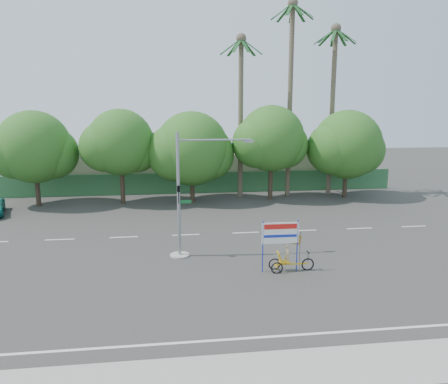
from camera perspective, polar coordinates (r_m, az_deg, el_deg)
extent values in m
plane|color=#33302D|center=(21.61, 1.28, -11.65)|extent=(120.00, 120.00, 0.00)
cube|color=gray|center=(15.09, 5.84, -22.59)|extent=(50.00, 2.40, 0.12)
cube|color=#336B3D|center=(41.92, -3.05, 1.21)|extent=(38.00, 0.08, 2.00)
cube|color=beige|center=(46.63, -15.85, 3.08)|extent=(12.00, 8.00, 4.00)
cube|color=beige|center=(47.42, 6.23, 3.34)|extent=(14.00, 8.00, 3.60)
cylinder|color=#473828|center=(39.80, -23.21, 0.84)|extent=(0.40, 0.40, 3.52)
sphere|color=#255F1C|center=(39.38, -23.57, 5.41)|extent=(6.00, 6.00, 6.00)
sphere|color=#255F1C|center=(39.37, -21.50, 4.75)|extent=(4.32, 4.32, 4.32)
sphere|color=#255F1C|center=(39.58, -25.52, 4.81)|extent=(4.56, 4.56, 4.56)
cylinder|color=#473828|center=(38.43, -13.14, 1.29)|extent=(0.40, 0.40, 3.74)
sphere|color=#255F1C|center=(37.99, -13.38, 6.34)|extent=(5.60, 5.60, 5.60)
sphere|color=#255F1C|center=(38.23, -11.40, 5.56)|extent=(4.03, 4.03, 4.03)
sphere|color=#255F1C|center=(37.93, -15.29, 5.72)|extent=(4.26, 4.26, 4.26)
cylinder|color=#473828|center=(38.31, -4.17, 1.20)|extent=(0.40, 0.40, 3.30)
sphere|color=#255F1C|center=(37.89, -4.23, 5.66)|extent=(6.40, 6.40, 6.40)
sphere|color=#255F1C|center=(38.34, -2.09, 4.97)|extent=(4.61, 4.61, 4.61)
sphere|color=#255F1C|center=(37.62, -6.41, 5.12)|extent=(4.86, 4.86, 4.86)
cylinder|color=#473828|center=(39.25, 6.09, 1.84)|extent=(0.40, 0.40, 3.87)
sphere|color=#255F1C|center=(38.81, 6.20, 6.96)|extent=(5.80, 5.80, 5.80)
sphere|color=#255F1C|center=(39.48, 7.93, 6.10)|extent=(4.18, 4.18, 4.18)
sphere|color=#255F1C|center=(38.32, 4.36, 6.41)|extent=(4.41, 4.41, 4.41)
cylinder|color=#473828|center=(41.45, 15.55, 1.68)|extent=(0.40, 0.40, 3.43)
sphere|color=#255F1C|center=(41.05, 15.78, 5.98)|extent=(6.20, 6.20, 6.20)
sphere|color=#255F1C|center=(41.94, 17.35, 5.25)|extent=(4.46, 4.46, 4.46)
sphere|color=#255F1C|center=(40.33, 14.06, 5.53)|extent=(4.71, 4.71, 4.71)
cylinder|color=#70604C|center=(40.65, 8.60, 11.40)|extent=(0.44, 0.44, 17.00)
sphere|color=#70604C|center=(41.52, 8.98, 23.21)|extent=(0.90, 0.90, 0.90)
cube|color=#1C4C21|center=(41.65, 10.29, 22.21)|extent=(1.91, 0.28, 1.36)
cube|color=#1C4C21|center=(42.16, 9.72, 22.09)|extent=(1.65, 1.44, 1.36)
cube|color=#1C4C21|center=(42.31, 8.80, 22.08)|extent=(0.61, 1.93, 1.36)
cube|color=#1C4C21|center=(42.05, 7.95, 22.17)|extent=(1.20, 1.80, 1.36)
cube|color=#1C4C21|center=(41.47, 7.55, 22.33)|extent=(1.89, 0.92, 1.36)
cube|color=#1C4C21|center=(40.86, 7.79, 22.49)|extent=(1.89, 0.92, 1.36)
cube|color=#1C4C21|center=(40.50, 8.60, 22.57)|extent=(1.20, 1.80, 1.36)
cube|color=#1C4C21|center=(40.56, 9.58, 22.52)|extent=(0.61, 1.93, 1.36)
cube|color=#1C4C21|center=(41.02, 10.25, 22.38)|extent=(1.65, 1.44, 1.36)
cylinder|color=#70604C|center=(41.92, 13.90, 9.83)|extent=(0.44, 0.44, 15.00)
sphere|color=#70604C|center=(42.40, 14.42, 20.00)|extent=(0.90, 0.90, 0.90)
cube|color=#1C4C21|center=(42.65, 15.62, 19.00)|extent=(1.91, 0.28, 1.36)
cube|color=#1C4C21|center=(43.12, 15.01, 18.94)|extent=(1.65, 1.44, 1.36)
cube|color=#1C4C21|center=(43.22, 14.12, 18.97)|extent=(0.61, 1.93, 1.36)
cube|color=#1C4C21|center=(42.90, 13.34, 19.06)|extent=(1.20, 1.80, 1.36)
cube|color=#1C4C21|center=(42.30, 13.03, 19.18)|extent=(1.89, 0.92, 1.36)
cube|color=#1C4C21|center=(41.70, 13.35, 19.29)|extent=(1.89, 0.92, 1.36)
cube|color=#1C4C21|center=(41.39, 14.17, 19.31)|extent=(1.20, 1.80, 1.36)
cube|color=#1C4C21|center=(41.51, 15.09, 19.24)|extent=(0.61, 1.93, 1.36)
cube|color=#1C4C21|center=(42.01, 15.66, 19.11)|extent=(1.65, 1.44, 1.36)
cylinder|color=#70604C|center=(39.70, 2.18, 9.36)|extent=(0.44, 0.44, 14.00)
sphere|color=#70604C|center=(40.05, 2.26, 19.41)|extent=(0.90, 0.90, 0.90)
cube|color=#1C4C21|center=(40.13, 3.65, 18.44)|extent=(1.91, 0.28, 1.36)
cube|color=#1C4C21|center=(40.68, 3.17, 18.35)|extent=(1.65, 1.44, 1.36)
cube|color=#1C4C21|center=(40.90, 2.27, 18.32)|extent=(0.61, 1.93, 1.36)
cube|color=#1C4C21|center=(40.69, 1.37, 18.36)|extent=(1.20, 1.80, 1.36)
cube|color=#1C4C21|center=(40.15, 0.86, 18.45)|extent=(1.89, 0.92, 1.36)
cube|color=#1C4C21|center=(39.51, 1.00, 18.56)|extent=(1.89, 0.92, 1.36)
cube|color=#1C4C21|center=(39.09, 1.74, 18.64)|extent=(1.20, 1.80, 1.36)
cube|color=#1C4C21|center=(39.08, 2.74, 18.63)|extent=(0.61, 1.93, 1.36)
cube|color=#1C4C21|center=(39.49, 3.50, 18.55)|extent=(1.65, 1.44, 1.36)
cylinder|color=gray|center=(25.11, -5.80, -8.21)|extent=(1.10, 1.10, 0.10)
cylinder|color=gray|center=(24.17, -5.96, -0.48)|extent=(0.18, 0.18, 7.00)
cylinder|color=gray|center=(23.85, -1.27, 6.83)|extent=(4.00, 0.10, 0.10)
cube|color=gray|center=(24.13, 3.25, 6.63)|extent=(0.55, 0.20, 0.12)
imported|color=black|center=(23.93, -5.95, -0.36)|extent=(0.16, 0.20, 1.00)
cube|color=#14662D|center=(24.25, -5.12, -1.27)|extent=(0.70, 0.04, 0.18)
torus|color=black|center=(23.34, 10.88, -9.27)|extent=(0.68, 0.09, 0.68)
torus|color=black|center=(23.17, 6.61, -9.34)|extent=(0.63, 0.08, 0.63)
torus|color=black|center=(22.66, 6.93, -9.84)|extent=(0.63, 0.08, 0.63)
cube|color=gold|center=(23.09, 8.85, -9.27)|extent=(1.70, 0.08, 0.06)
cube|color=gold|center=(22.91, 6.77, -9.54)|extent=(0.07, 0.60, 0.05)
cube|color=gold|center=(22.94, 7.88, -9.01)|extent=(0.50, 0.43, 0.06)
cube|color=gold|center=(22.78, 7.24, -8.39)|extent=(0.23, 0.42, 0.54)
cylinder|color=black|center=(23.20, 10.92, -8.35)|extent=(0.03, 0.03, 0.55)
cube|color=black|center=(23.11, 10.94, -7.72)|extent=(0.05, 0.45, 0.04)
imported|color=#CCB284|center=(22.85, 8.28, -8.09)|extent=(0.26, 0.40, 1.08)
cylinder|color=#192DC0|center=(22.41, 5.08, -7.14)|extent=(0.06, 0.06, 2.70)
cylinder|color=#192DC0|center=(22.83, 9.53, -6.91)|extent=(0.06, 0.06, 2.70)
cube|color=white|center=(22.39, 7.37, -5.34)|extent=(1.90, 0.07, 1.10)
cube|color=red|center=(22.26, 7.42, -4.50)|extent=(1.70, 0.04, 0.26)
cube|color=#192DC0|center=(22.40, 7.38, -5.73)|extent=(1.70, 0.04, 0.14)
cylinder|color=black|center=(22.96, 9.87, -7.60)|extent=(0.02, 0.02, 2.10)
cube|color=red|center=(22.66, 9.08, -6.10)|extent=(0.89, 0.03, 0.65)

